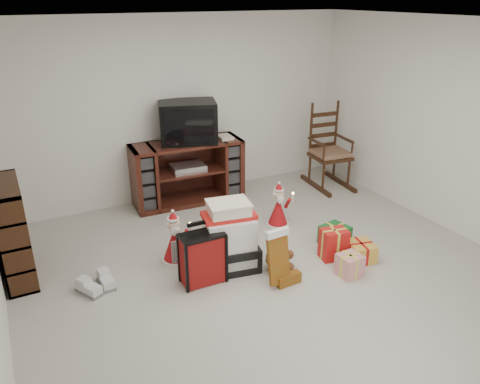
{
  "coord_description": "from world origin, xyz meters",
  "views": [
    {
      "loc": [
        -2.24,
        -3.52,
        2.73
      ],
      "look_at": [
        -0.07,
        0.6,
        0.74
      ],
      "focal_mm": 35.0,
      "sensor_mm": 36.0,
      "label": 1
    }
  ],
  "objects_px": {
    "bookshelf": "(13,233)",
    "red_suitcase": "(203,258)",
    "gift_pile": "(229,240)",
    "sneaker_pair": "(98,285)",
    "crt_television": "(188,122)",
    "gift_cluster": "(345,248)",
    "rocking_chair": "(327,157)",
    "mrs_claus_figurine": "(175,242)",
    "teddy_bear": "(278,254)",
    "santa_figurine": "(278,210)",
    "tv_stand": "(187,172)"
  },
  "relations": [
    {
      "from": "rocking_chair",
      "to": "crt_television",
      "type": "bearing_deg",
      "value": 174.71
    },
    {
      "from": "tv_stand",
      "to": "rocking_chair",
      "type": "relative_size",
      "value": 1.19
    },
    {
      "from": "bookshelf",
      "to": "red_suitcase",
      "type": "bearing_deg",
      "value": -31.42
    },
    {
      "from": "teddy_bear",
      "to": "crt_television",
      "type": "relative_size",
      "value": 0.45
    },
    {
      "from": "rocking_chair",
      "to": "santa_figurine",
      "type": "bearing_deg",
      "value": -142.69
    },
    {
      "from": "santa_figurine",
      "to": "mrs_claus_figurine",
      "type": "bearing_deg",
      "value": -172.1
    },
    {
      "from": "red_suitcase",
      "to": "crt_television",
      "type": "relative_size",
      "value": 0.74
    },
    {
      "from": "gift_pile",
      "to": "santa_figurine",
      "type": "height_order",
      "value": "gift_pile"
    },
    {
      "from": "crt_television",
      "to": "teddy_bear",
      "type": "bearing_deg",
      "value": -68.59
    },
    {
      "from": "tv_stand",
      "to": "gift_cluster",
      "type": "distance_m",
      "value": 2.48
    },
    {
      "from": "santa_figurine",
      "to": "bookshelf",
      "type": "bearing_deg",
      "value": 174.45
    },
    {
      "from": "crt_television",
      "to": "rocking_chair",
      "type": "bearing_deg",
      "value": 6.63
    },
    {
      "from": "red_suitcase",
      "to": "teddy_bear",
      "type": "bearing_deg",
      "value": -8.73
    },
    {
      "from": "santa_figurine",
      "to": "sneaker_pair",
      "type": "xyz_separation_m",
      "value": [
        -2.32,
        -0.34,
        -0.17
      ]
    },
    {
      "from": "crt_television",
      "to": "mrs_claus_figurine",
      "type": "bearing_deg",
      "value": -100.44
    },
    {
      "from": "bookshelf",
      "to": "teddy_bear",
      "type": "relative_size",
      "value": 2.64
    },
    {
      "from": "rocking_chair",
      "to": "santa_figurine",
      "type": "xyz_separation_m",
      "value": [
        -1.4,
        -0.85,
        -0.22
      ]
    },
    {
      "from": "crt_television",
      "to": "bookshelf",
      "type": "bearing_deg",
      "value": -139.34
    },
    {
      "from": "santa_figurine",
      "to": "mrs_claus_figurine",
      "type": "xyz_separation_m",
      "value": [
        -1.45,
        -0.2,
        0.01
      ]
    },
    {
      "from": "santa_figurine",
      "to": "gift_cluster",
      "type": "height_order",
      "value": "santa_figurine"
    },
    {
      "from": "teddy_bear",
      "to": "sneaker_pair",
      "type": "distance_m",
      "value": 1.87
    },
    {
      "from": "red_suitcase",
      "to": "teddy_bear",
      "type": "xyz_separation_m",
      "value": [
        0.81,
        -0.14,
        -0.11
      ]
    },
    {
      "from": "gift_cluster",
      "to": "red_suitcase",
      "type": "bearing_deg",
      "value": 168.83
    },
    {
      "from": "bookshelf",
      "to": "santa_figurine",
      "type": "height_order",
      "value": "bookshelf"
    },
    {
      "from": "tv_stand",
      "to": "bookshelf",
      "type": "distance_m",
      "value": 2.47
    },
    {
      "from": "tv_stand",
      "to": "santa_figurine",
      "type": "xyz_separation_m",
      "value": [
        0.71,
        -1.25,
        -0.21
      ]
    },
    {
      "from": "gift_pile",
      "to": "tv_stand",
      "type": "bearing_deg",
      "value": 91.66
    },
    {
      "from": "santa_figurine",
      "to": "sneaker_pair",
      "type": "distance_m",
      "value": 2.36
    },
    {
      "from": "santa_figurine",
      "to": "gift_cluster",
      "type": "relative_size",
      "value": 0.66
    },
    {
      "from": "mrs_claus_figurine",
      "to": "sneaker_pair",
      "type": "xyz_separation_m",
      "value": [
        -0.88,
        -0.14,
        -0.18
      ]
    },
    {
      "from": "tv_stand",
      "to": "bookshelf",
      "type": "xyz_separation_m",
      "value": [
        -2.27,
        -0.96,
        0.06
      ]
    },
    {
      "from": "rocking_chair",
      "to": "red_suitcase",
      "type": "height_order",
      "value": "rocking_chair"
    },
    {
      "from": "sneaker_pair",
      "to": "crt_television",
      "type": "xyz_separation_m",
      "value": [
        1.66,
        1.61,
        1.09
      ]
    },
    {
      "from": "bookshelf",
      "to": "gift_cluster",
      "type": "bearing_deg",
      "value": -22.22
    },
    {
      "from": "santa_figurine",
      "to": "mrs_claus_figurine",
      "type": "height_order",
      "value": "mrs_claus_figurine"
    },
    {
      "from": "tv_stand",
      "to": "gift_cluster",
      "type": "xyz_separation_m",
      "value": [
        0.94,
        -2.27,
        -0.3
      ]
    },
    {
      "from": "bookshelf",
      "to": "mrs_claus_figurine",
      "type": "relative_size",
      "value": 1.69
    },
    {
      "from": "gift_pile",
      "to": "bookshelf",
      "type": "bearing_deg",
      "value": 166.28
    },
    {
      "from": "red_suitcase",
      "to": "sneaker_pair",
      "type": "xyz_separation_m",
      "value": [
        -0.99,
        0.37,
        -0.23
      ]
    },
    {
      "from": "gift_pile",
      "to": "crt_television",
      "type": "relative_size",
      "value": 0.87
    },
    {
      "from": "gift_pile",
      "to": "mrs_claus_figurine",
      "type": "xyz_separation_m",
      "value": [
        -0.46,
        0.39,
        -0.1
      ]
    },
    {
      "from": "teddy_bear",
      "to": "crt_television",
      "type": "xyz_separation_m",
      "value": [
        -0.13,
        2.11,
        0.97
      ]
    },
    {
      "from": "rocking_chair",
      "to": "sneaker_pair",
      "type": "xyz_separation_m",
      "value": [
        -3.73,
        -1.2,
        -0.39
      ]
    },
    {
      "from": "tv_stand",
      "to": "teddy_bear",
      "type": "bearing_deg",
      "value": -81.39
    },
    {
      "from": "tv_stand",
      "to": "mrs_claus_figurine",
      "type": "relative_size",
      "value": 2.54
    },
    {
      "from": "bookshelf",
      "to": "mrs_claus_figurine",
      "type": "bearing_deg",
      "value": -17.78
    },
    {
      "from": "teddy_bear",
      "to": "gift_cluster",
      "type": "relative_size",
      "value": 0.44
    },
    {
      "from": "mrs_claus_figurine",
      "to": "crt_television",
      "type": "relative_size",
      "value": 0.7
    },
    {
      "from": "sneaker_pair",
      "to": "gift_cluster",
      "type": "distance_m",
      "value": 2.65
    },
    {
      "from": "gift_pile",
      "to": "sneaker_pair",
      "type": "bearing_deg",
      "value": 179.53
    }
  ]
}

